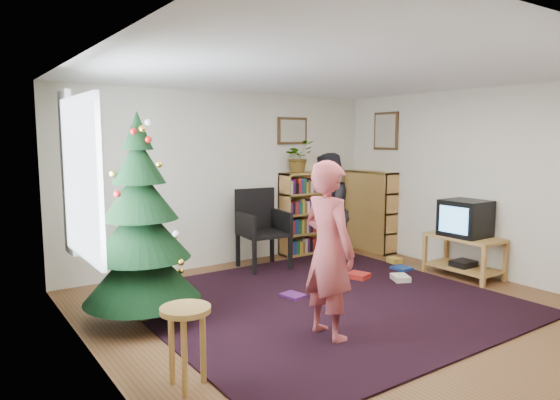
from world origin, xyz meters
TOP-DOWN VIEW (x-y plane):
  - floor at (0.00, 0.00)m, footprint 5.00×5.00m
  - ceiling at (0.00, 0.00)m, footprint 5.00×5.00m
  - wall_back at (0.00, 2.50)m, footprint 5.00×0.02m
  - wall_left at (-2.50, 0.00)m, footprint 0.02×5.00m
  - wall_right at (2.50, 0.00)m, footprint 0.02×5.00m
  - rug at (0.00, 0.30)m, footprint 3.80×3.60m
  - window_pane at (-2.47, 0.60)m, footprint 0.04×1.20m
  - curtain at (-2.43, 1.30)m, footprint 0.06×0.35m
  - picture_back at (1.15, 2.48)m, footprint 0.55×0.03m
  - picture_right at (2.48, 1.75)m, footprint 0.03×0.50m
  - christmas_tree at (-1.86, 0.90)m, footprint 1.16×1.16m
  - bookshelf_back at (1.36, 2.34)m, footprint 0.95×0.30m
  - bookshelf_right at (2.34, 1.93)m, footprint 0.30×0.95m
  - tv_stand at (2.22, 0.06)m, footprint 0.53×0.96m
  - crt_tv at (2.22, 0.06)m, footprint 0.51×0.55m
  - armchair at (0.25, 2.05)m, footprint 0.68×0.68m
  - stool at (-2.07, -0.61)m, footprint 0.37×0.37m
  - person_standing at (-0.60, -0.48)m, footprint 0.41×0.61m
  - person_by_chair at (0.97, 1.40)m, footprint 1.00×0.94m
  - potted_plant at (1.16, 2.34)m, footprint 0.47×0.42m
  - table_lamp at (1.66, 2.34)m, footprint 0.22×0.22m
  - floor_clutter at (0.98, 0.74)m, footprint 2.35×0.89m

SIDE VIEW (x-z plane):
  - floor at x=0.00m, z-range 0.00..0.00m
  - rug at x=0.00m, z-range 0.00..0.02m
  - floor_clutter at x=0.98m, z-range 0.00..0.08m
  - tv_stand at x=2.22m, z-range 0.05..0.60m
  - stool at x=-2.07m, z-range 0.17..0.79m
  - armchair at x=0.25m, z-range 0.05..1.17m
  - bookshelf_back at x=1.36m, z-range 0.01..1.31m
  - bookshelf_right at x=2.34m, z-range 0.01..1.31m
  - crt_tv at x=2.22m, z-range 0.55..1.03m
  - person_by_chair at x=0.97m, z-range 0.00..1.64m
  - person_standing at x=-0.60m, z-range 0.00..1.65m
  - christmas_tree at x=-1.86m, z-range -0.18..1.93m
  - wall_back at x=0.00m, z-range 0.00..2.50m
  - wall_left at x=-2.50m, z-range 0.00..2.50m
  - wall_right at x=2.50m, z-range 0.00..2.50m
  - table_lamp at x=1.66m, z-range 1.35..1.64m
  - window_pane at x=-2.47m, z-range 0.80..2.20m
  - curtain at x=-2.43m, z-range 0.70..2.30m
  - potted_plant at x=1.16m, z-range 1.30..1.80m
  - picture_back at x=1.15m, z-range 1.74..2.16m
  - picture_right at x=2.48m, z-range 1.65..2.25m
  - ceiling at x=0.00m, z-range 2.50..2.50m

